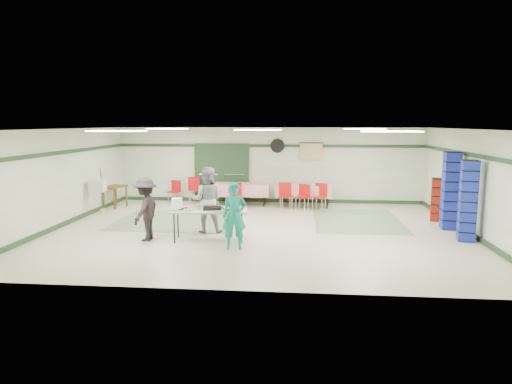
# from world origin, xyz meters

# --- Properties ---
(floor) EXTENTS (11.00, 11.00, 0.00)m
(floor) POSITION_xyz_m (0.00, 0.00, 0.00)
(floor) COLOR beige
(floor) RESTS_ON ground
(ceiling) EXTENTS (11.00, 11.00, 0.00)m
(ceiling) POSITION_xyz_m (0.00, 0.00, 2.70)
(ceiling) COLOR white
(ceiling) RESTS_ON wall_back
(wall_back) EXTENTS (11.00, 0.00, 11.00)m
(wall_back) POSITION_xyz_m (0.00, 4.50, 1.35)
(wall_back) COLOR silver
(wall_back) RESTS_ON floor
(wall_front) EXTENTS (11.00, 0.00, 11.00)m
(wall_front) POSITION_xyz_m (0.00, -4.50, 1.35)
(wall_front) COLOR silver
(wall_front) RESTS_ON floor
(wall_left) EXTENTS (0.00, 9.00, 9.00)m
(wall_left) POSITION_xyz_m (-5.50, 0.00, 1.35)
(wall_left) COLOR silver
(wall_left) RESTS_ON floor
(wall_right) EXTENTS (0.00, 9.00, 9.00)m
(wall_right) POSITION_xyz_m (5.50, 0.00, 1.35)
(wall_right) COLOR silver
(wall_right) RESTS_ON floor
(trim_back) EXTENTS (11.00, 0.06, 0.10)m
(trim_back) POSITION_xyz_m (0.00, 4.47, 2.05)
(trim_back) COLOR #1E3820
(trim_back) RESTS_ON wall_back
(baseboard_back) EXTENTS (11.00, 0.06, 0.12)m
(baseboard_back) POSITION_xyz_m (0.00, 4.47, 0.06)
(baseboard_back) COLOR #1E3820
(baseboard_back) RESTS_ON floor
(trim_left) EXTENTS (0.06, 9.00, 0.10)m
(trim_left) POSITION_xyz_m (-5.47, 0.00, 2.05)
(trim_left) COLOR #1E3820
(trim_left) RESTS_ON wall_back
(baseboard_left) EXTENTS (0.06, 9.00, 0.12)m
(baseboard_left) POSITION_xyz_m (-5.47, 0.00, 0.06)
(baseboard_left) COLOR #1E3820
(baseboard_left) RESTS_ON floor
(trim_right) EXTENTS (0.06, 9.00, 0.10)m
(trim_right) POSITION_xyz_m (5.47, 0.00, 2.05)
(trim_right) COLOR #1E3820
(trim_right) RESTS_ON wall_back
(baseboard_right) EXTENTS (0.06, 9.00, 0.12)m
(baseboard_right) POSITION_xyz_m (5.47, 0.00, 0.06)
(baseboard_right) COLOR #1E3820
(baseboard_right) RESTS_ON floor
(green_patch_a) EXTENTS (3.50, 3.00, 0.01)m
(green_patch_a) POSITION_xyz_m (-2.50, 1.00, 0.00)
(green_patch_a) COLOR gray
(green_patch_a) RESTS_ON floor
(green_patch_b) EXTENTS (2.50, 3.50, 0.01)m
(green_patch_b) POSITION_xyz_m (2.80, 1.50, 0.00)
(green_patch_b) COLOR gray
(green_patch_b) RESTS_ON floor
(double_door_left) EXTENTS (0.90, 0.06, 2.10)m
(double_door_left) POSITION_xyz_m (-2.20, 4.44, 1.05)
(double_door_left) COLOR #949694
(double_door_left) RESTS_ON floor
(double_door_right) EXTENTS (0.90, 0.06, 2.10)m
(double_door_right) POSITION_xyz_m (-1.25, 4.44, 1.05)
(double_door_right) COLOR #949694
(double_door_right) RESTS_ON floor
(door_frame) EXTENTS (2.00, 0.03, 2.15)m
(door_frame) POSITION_xyz_m (-1.73, 4.42, 1.05)
(door_frame) COLOR #1E3820
(door_frame) RESTS_ON floor
(wall_fan) EXTENTS (0.50, 0.10, 0.50)m
(wall_fan) POSITION_xyz_m (0.30, 4.44, 2.05)
(wall_fan) COLOR black
(wall_fan) RESTS_ON wall_back
(scroll_banner) EXTENTS (0.80, 0.02, 0.60)m
(scroll_banner) POSITION_xyz_m (1.50, 4.44, 1.85)
(scroll_banner) COLOR tan
(scroll_banner) RESTS_ON wall_back
(serving_table) EXTENTS (1.93, 0.97, 0.76)m
(serving_table) POSITION_xyz_m (-1.12, -1.14, 0.72)
(serving_table) COLOR #B9B9B4
(serving_table) RESTS_ON floor
(sheet_tray_right) EXTENTS (0.66, 0.53, 0.02)m
(sheet_tray_right) POSITION_xyz_m (-0.63, -1.22, 0.77)
(sheet_tray_right) COLOR silver
(sheet_tray_right) RESTS_ON serving_table
(sheet_tray_mid) EXTENTS (0.66, 0.53, 0.02)m
(sheet_tray_mid) POSITION_xyz_m (-1.14, -1.01, 0.77)
(sheet_tray_mid) COLOR silver
(sheet_tray_mid) RESTS_ON serving_table
(sheet_tray_left) EXTENTS (0.60, 0.48, 0.02)m
(sheet_tray_left) POSITION_xyz_m (-1.74, -1.27, 0.77)
(sheet_tray_left) COLOR silver
(sheet_tray_left) RESTS_ON serving_table
(baking_pan) EXTENTS (0.47, 0.33, 0.08)m
(baking_pan) POSITION_xyz_m (-1.02, -1.15, 0.80)
(baking_pan) COLOR black
(baking_pan) RESTS_ON serving_table
(foam_box_stack) EXTENTS (0.26, 0.24, 0.27)m
(foam_box_stack) POSITION_xyz_m (-1.91, -1.12, 0.89)
(foam_box_stack) COLOR white
(foam_box_stack) RESTS_ON serving_table
(volunteer_teal) EXTENTS (0.60, 0.44, 1.53)m
(volunteer_teal) POSITION_xyz_m (-0.37, -1.89, 0.77)
(volunteer_teal) COLOR #148B7D
(volunteer_teal) RESTS_ON floor
(volunteer_grey) EXTENTS (0.89, 0.72, 1.74)m
(volunteer_grey) POSITION_xyz_m (-1.32, -0.35, 0.87)
(volunteer_grey) COLOR gray
(volunteer_grey) RESTS_ON floor
(volunteer_dark) EXTENTS (0.68, 1.06, 1.55)m
(volunteer_dark) POSITION_xyz_m (-2.64, -1.31, 0.77)
(volunteer_dark) COLOR black
(volunteer_dark) RESTS_ON floor
(dining_table_a) EXTENTS (1.99, 1.03, 0.77)m
(dining_table_a) POSITION_xyz_m (1.27, 3.72, 0.57)
(dining_table_a) COLOR red
(dining_table_a) RESTS_ON floor
(dining_table_b) EXTENTS (1.97, 0.89, 0.77)m
(dining_table_b) POSITION_xyz_m (-0.93, 3.72, 0.57)
(dining_table_b) COLOR red
(dining_table_b) RESTS_ON floor
(chair_a) EXTENTS (0.52, 0.52, 0.84)m
(chair_a) POSITION_xyz_m (1.23, 3.14, 0.51)
(chair_a) COLOR #B60E17
(chair_a) RESTS_ON floor
(chair_b) EXTENTS (0.50, 0.50, 0.89)m
(chair_b) POSITION_xyz_m (0.65, 3.15, 0.54)
(chair_b) COLOR #B60E17
(chair_b) RESTS_ON floor
(chair_c) EXTENTS (0.54, 0.54, 0.87)m
(chair_c) POSITION_xyz_m (1.79, 3.14, 0.54)
(chair_c) COLOR #B60E17
(chair_c) RESTS_ON floor
(chair_d) EXTENTS (0.41, 0.41, 0.86)m
(chair_d) POSITION_xyz_m (-1.05, 3.15, 0.53)
(chair_d) COLOR #B60E17
(chair_d) RESTS_ON floor
(chair_loose_a) EXTENTS (0.56, 0.56, 0.93)m
(chair_loose_a) POSITION_xyz_m (-2.67, 4.08, 0.57)
(chair_loose_a) COLOR #B60E17
(chair_loose_a) RESTS_ON floor
(chair_loose_b) EXTENTS (0.46, 0.46, 0.81)m
(chair_loose_b) POSITION_xyz_m (-3.37, 3.99, 0.49)
(chair_loose_b) COLOR #B60E17
(chair_loose_b) RESTS_ON floor
(crate_stack_blue_a) EXTENTS (0.44, 0.44, 1.98)m
(crate_stack_blue_a) POSITION_xyz_m (5.15, -0.67, 0.99)
(crate_stack_blue_a) COLOR #1B31A6
(crate_stack_blue_a) RESTS_ON floor
(crate_stack_red) EXTENTS (0.47, 0.47, 1.26)m
(crate_stack_red) POSITION_xyz_m (5.15, 1.67, 0.63)
(crate_stack_red) COLOR maroon
(crate_stack_red) RESTS_ON floor
(crate_stack_blue_b) EXTENTS (0.43, 0.43, 2.10)m
(crate_stack_blue_b) POSITION_xyz_m (5.15, 0.64, 1.05)
(crate_stack_blue_b) COLOR #1B31A6
(crate_stack_blue_b) RESTS_ON floor
(printer_table) EXTENTS (0.72, 0.93, 0.74)m
(printer_table) POSITION_xyz_m (-5.15, 2.87, 0.63)
(printer_table) COLOR brown
(printer_table) RESTS_ON floor
(office_printer) EXTENTS (0.50, 0.45, 0.36)m
(office_printer) POSITION_xyz_m (-5.15, 1.56, 0.92)
(office_printer) COLOR beige
(office_printer) RESTS_ON printer_table
(broom) EXTENTS (0.07, 0.23, 1.41)m
(broom) POSITION_xyz_m (-5.23, 2.07, 0.73)
(broom) COLOR brown
(broom) RESTS_ON floor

